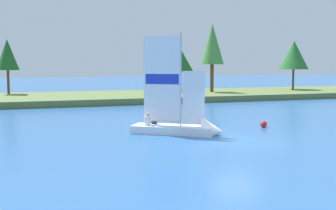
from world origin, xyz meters
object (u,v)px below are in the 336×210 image
shoreline_tree_midleft (179,59)px  shoreline_tree_centre (212,45)px  sailboat (187,126)px  channel_buoy (264,124)px  shoreline_tree_midright (294,55)px  shoreline_tree_left (7,55)px

shoreline_tree_midleft → shoreline_tree_centre: 4.94m
sailboat → channel_buoy: size_ratio=15.00×
shoreline_tree_midleft → shoreline_tree_midright: bearing=-13.6°
shoreline_tree_centre → channel_buoy: size_ratio=18.81×
shoreline_tree_centre → sailboat: size_ratio=1.25×
channel_buoy → sailboat: bearing=-171.3°
shoreline_tree_left → channel_buoy: (14.31, -25.98, -4.43)m
shoreline_tree_midleft → channel_buoy: 26.77m
shoreline_tree_midleft → shoreline_tree_midright: shoreline_tree_midright is taller
sailboat → shoreline_tree_midright: bearing=80.2°
shoreline_tree_centre → sailboat: shoreline_tree_centre is taller
shoreline_tree_midright → sailboat: shoreline_tree_midright is taller
shoreline_tree_midright → sailboat: (-23.32, -23.59, -4.31)m
shoreline_tree_midleft → sailboat: bearing=-110.0°
shoreline_tree_midright → channel_buoy: 29.45m
shoreline_tree_left → shoreline_tree_midleft: 18.85m
shoreline_tree_centre → sailboat: (-12.17, -22.82, -5.37)m
shoreline_tree_left → shoreline_tree_centre: size_ratio=0.76×
shoreline_tree_left → shoreline_tree_centre: shoreline_tree_centre is taller
shoreline_tree_left → channel_buoy: bearing=-61.1°
sailboat → channel_buoy: (5.22, 0.80, -0.23)m
channel_buoy → shoreline_tree_centre: bearing=72.5°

